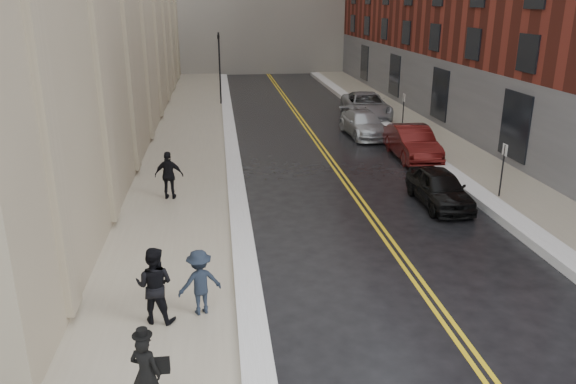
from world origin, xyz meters
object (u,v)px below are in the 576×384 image
object	(u,v)px
car_silver_near	(364,124)
car_maroon	(412,143)
car_black	(439,188)
car_silver_far	(366,106)
pedestrian_c	(169,175)
pedestrian_a	(154,285)
pedestrian_b	(200,282)
pedestrian_main	(146,374)

from	to	relation	value
car_silver_near	car_maroon	bearing A→B (deg)	-80.31
car_black	car_silver_far	size ratio (longest dim) A/B	0.68
car_maroon	pedestrian_c	xyz separation A→B (m)	(-11.26, -4.96, 0.29)
pedestrian_a	pedestrian_b	size ratio (longest dim) A/B	1.15
car_silver_far	pedestrian_main	world-z (taller)	pedestrian_main
car_maroon	pedestrian_a	world-z (taller)	pedestrian_a
car_silver_near	pedestrian_b	world-z (taller)	pedestrian_b
pedestrian_b	car_maroon	bearing A→B (deg)	-143.93
pedestrian_a	car_silver_near	bearing A→B (deg)	-103.04
pedestrian_a	car_silver_far	bearing A→B (deg)	-100.77
car_black	car_maroon	distance (m)	6.64
car_black	car_silver_near	size ratio (longest dim) A/B	0.84
car_silver_far	pedestrian_main	bearing A→B (deg)	-108.00
car_silver_near	pedestrian_c	world-z (taller)	pedestrian_c
pedestrian_b	car_silver_near	bearing A→B (deg)	-133.02
car_maroon	pedestrian_b	xyz separation A→B (m)	(-9.91, -13.50, 0.18)
car_silver_far	pedestrian_b	xyz separation A→B (m)	(-10.20, -23.46, 0.16)
car_maroon	pedestrian_a	xyz separation A→B (m)	(-10.94, -13.74, 0.30)
car_silver_near	pedestrian_a	size ratio (longest dim) A/B	2.53
pedestrian_main	pedestrian_b	size ratio (longest dim) A/B	0.98
car_maroon	car_silver_far	bearing A→B (deg)	89.60
car_black	pedestrian_a	xyz separation A→B (m)	(-9.77, -7.21, 0.41)
car_silver_far	pedestrian_a	bearing A→B (deg)	-110.89
car_black	pedestrian_a	distance (m)	12.15
pedestrian_main	pedestrian_b	xyz separation A→B (m)	(0.89, 3.36, 0.02)
car_silver_near	pedestrian_main	size ratio (longest dim) A/B	2.97
car_black	pedestrian_b	bearing A→B (deg)	-141.21
car_maroon	car_silver_far	size ratio (longest dim) A/B	0.82
car_maroon	pedestrian_a	size ratio (longest dim) A/B	2.54
car_maroon	pedestrian_c	size ratio (longest dim) A/B	2.59
car_silver_far	pedestrian_b	world-z (taller)	pedestrian_b
pedestrian_main	pedestrian_b	world-z (taller)	pedestrian_b
pedestrian_c	car_silver_far	bearing A→B (deg)	-121.02
car_black	pedestrian_main	distance (m)	14.12
car_silver_near	car_silver_far	xyz separation A→B (m)	(1.45, 5.00, 0.12)
car_silver_near	car_silver_far	size ratio (longest dim) A/B	0.81
pedestrian_a	pedestrian_b	xyz separation A→B (m)	(1.03, 0.24, -0.12)
car_silver_near	pedestrian_main	bearing A→B (deg)	-117.28
car_silver_near	car_silver_far	world-z (taller)	car_silver_far
car_maroon	car_silver_near	size ratio (longest dim) A/B	1.00
car_maroon	pedestrian_b	bearing A→B (deg)	-125.01
car_maroon	pedestrian_b	world-z (taller)	pedestrian_b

